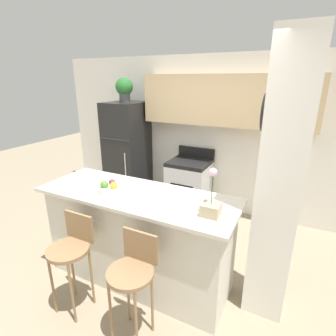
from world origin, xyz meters
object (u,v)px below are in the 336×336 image
object	(u,v)px
potted_plant_on_fridge	(124,88)
fruit_bowl	(110,187)
refrigerator	(128,153)
orchid_vase	(211,205)
bar_stool_right	(133,272)
stove_range	(189,186)
bar_stool_left	(72,249)
trash_bin	(147,200)

from	to	relation	value
potted_plant_on_fridge	fruit_bowl	size ratio (longest dim) A/B	1.47
potted_plant_on_fridge	fruit_bowl	world-z (taller)	potted_plant_on_fridge
refrigerator	orchid_vase	world-z (taller)	refrigerator
orchid_vase	potted_plant_on_fridge	bearing A→B (deg)	139.89
bar_stool_right	fruit_bowl	distance (m)	0.93
orchid_vase	refrigerator	bearing A→B (deg)	139.89
stove_range	bar_stool_left	xyz separation A→B (m)	(-0.23, -2.36, 0.20)
potted_plant_on_fridge	trash_bin	distance (m)	1.93
potted_plant_on_fridge	trash_bin	world-z (taller)	potted_plant_on_fridge
refrigerator	potted_plant_on_fridge	size ratio (longest dim) A/B	4.56
bar_stool_left	trash_bin	bearing A→B (deg)	101.88
trash_bin	fruit_bowl	bearing A→B (deg)	-71.77
bar_stool_left	bar_stool_right	distance (m)	0.69
refrigerator	stove_range	xyz separation A→B (m)	(1.19, 0.05, -0.44)
bar_stool_left	potted_plant_on_fridge	xyz separation A→B (m)	(-0.96, 2.31, 1.37)
bar_stool_left	orchid_vase	world-z (taller)	orchid_vase
potted_plant_on_fridge	fruit_bowl	bearing A→B (deg)	-59.78
orchid_vase	fruit_bowl	bearing A→B (deg)	178.65
stove_range	orchid_vase	world-z (taller)	orchid_vase
refrigerator	stove_range	distance (m)	1.27
bar_stool_right	orchid_vase	xyz separation A→B (m)	(0.48, 0.51, 0.49)
stove_range	fruit_bowl	distance (m)	1.94
stove_range	orchid_vase	size ratio (longest dim) A/B	2.49
fruit_bowl	refrigerator	bearing A→B (deg)	120.22
bar_stool_right	trash_bin	bearing A→B (deg)	118.66
orchid_vase	fruit_bowl	xyz separation A→B (m)	(-1.10, 0.03, -0.05)
stove_range	fruit_bowl	size ratio (longest dim) A/B	3.98
refrigerator	orchid_vase	distance (m)	2.80
fruit_bowl	bar_stool_left	bearing A→B (deg)	-97.35
bar_stool_left	bar_stool_right	bearing A→B (deg)	0.00
trash_bin	bar_stool_left	bearing A→B (deg)	-78.12
bar_stool_left	fruit_bowl	world-z (taller)	fruit_bowl
orchid_vase	bar_stool_left	bearing A→B (deg)	-156.59
bar_stool_left	fruit_bowl	xyz separation A→B (m)	(0.07, 0.53, 0.44)
stove_range	trash_bin	world-z (taller)	stove_range
potted_plant_on_fridge	fruit_bowl	distance (m)	2.25
bar_stool_left	bar_stool_right	xyz separation A→B (m)	(0.69, 0.00, 0.00)
potted_plant_on_fridge	orchid_vase	bearing A→B (deg)	-40.11
orchid_vase	bar_stool_right	bearing A→B (deg)	-133.47
refrigerator	bar_stool_right	world-z (taller)	refrigerator
bar_stool_right	fruit_bowl	xyz separation A→B (m)	(-0.62, 0.53, 0.44)
potted_plant_on_fridge	trash_bin	xyz separation A→B (m)	(0.53, -0.25, -1.84)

